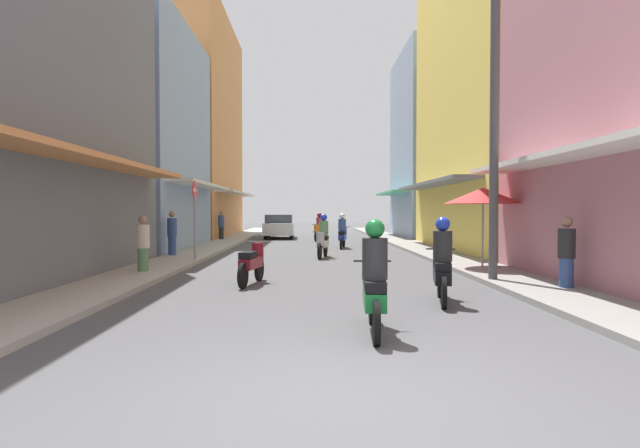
{
  "coord_description": "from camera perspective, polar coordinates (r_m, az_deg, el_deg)",
  "views": [
    {
      "loc": [
        -0.2,
        -4.58,
        1.69
      ],
      "look_at": [
        0.27,
        20.09,
        1.05
      ],
      "focal_mm": 28.84,
      "sensor_mm": 36.0,
      "label": 1
    }
  ],
  "objects": [
    {
      "name": "building_left_mid",
      "position": [
        24.14,
        -21.24,
        8.82
      ],
      "size": [
        7.05,
        8.96,
        9.63
      ],
      "color": "#8CA5CC",
      "rests_on": "ground"
    },
    {
      "name": "pedestrian_far",
      "position": [
        14.13,
        -19.06,
        -2.27
      ],
      "size": [
        0.34,
        0.34,
        1.57
      ],
      "color": "#598C59",
      "rests_on": "ground"
    },
    {
      "name": "pedestrian_foreground",
      "position": [
        18.94,
        -16.09,
        -1.14
      ],
      "size": [
        0.34,
        0.34,
        1.68
      ],
      "color": "#334C8C",
      "rests_on": "ground"
    },
    {
      "name": "pedestrian_midway",
      "position": [
        28.85,
        -10.9,
        -0.21
      ],
      "size": [
        0.34,
        0.34,
        1.69
      ],
      "color": "#262628",
      "rests_on": "ground"
    },
    {
      "name": "pedestrian_crossing",
      "position": [
        11.68,
        25.68,
        -3.11
      ],
      "size": [
        0.34,
        0.34,
        1.57
      ],
      "color": "#334C8C",
      "rests_on": "ground"
    },
    {
      "name": "sidewalk_left",
      "position": [
        22.43,
        -12.39,
        -2.72
      ],
      "size": [
        1.67,
        50.71,
        0.12
      ],
      "primitive_type": "cube",
      "color": "#ADA89E",
      "rests_on": "ground"
    },
    {
      "name": "motorbike_orange",
      "position": [
        28.64,
        -0.15,
        -0.49
      ],
      "size": [
        0.65,
        1.78,
        1.58
      ],
      "color": "black",
      "rests_on": "ground"
    },
    {
      "name": "building_right_far",
      "position": [
        33.44,
        13.99,
        8.41
      ],
      "size": [
        7.05,
        8.04,
        11.5
      ],
      "color": "#8CA5CC",
      "rests_on": "ground"
    },
    {
      "name": "building_right_mid",
      "position": [
        23.7,
        20.88,
        13.83
      ],
      "size": [
        7.05,
        11.3,
        13.61
      ],
      "color": "#EFD159",
      "rests_on": "ground"
    },
    {
      "name": "motorbike_blue",
      "position": [
        22.99,
        2.51,
        -0.97
      ],
      "size": [
        0.58,
        1.8,
        1.58
      ],
      "color": "black",
      "rests_on": "ground"
    },
    {
      "name": "motorbike_silver",
      "position": [
        18.39,
        0.32,
        -1.59
      ],
      "size": [
        0.61,
        1.79,
        1.58
      ],
      "color": "black",
      "rests_on": "ground"
    },
    {
      "name": "motorbike_black",
      "position": [
        9.68,
        13.38,
        -4.39
      ],
      "size": [
        0.61,
        1.79,
        1.58
      ],
      "color": "black",
      "rests_on": "ground"
    },
    {
      "name": "motorbike_green",
      "position": [
        7.1,
        6.02,
        -6.5
      ],
      "size": [
        0.55,
        1.81,
        1.58
      ],
      "color": "black",
      "rests_on": "ground"
    },
    {
      "name": "vendor_umbrella",
      "position": [
        15.0,
        17.63,
        3.01
      ],
      "size": [
        2.14,
        2.14,
        2.33
      ],
      "color": "#99999E",
      "rests_on": "ground"
    },
    {
      "name": "utility_pole",
      "position": [
        12.65,
        18.78,
        12.21
      ],
      "size": [
        0.2,
        1.2,
        7.96
      ],
      "color": "#4C4C4F",
      "rests_on": "ground"
    },
    {
      "name": "sidewalk_right",
      "position": [
        22.51,
        11.2,
        -2.69
      ],
      "size": [
        1.67,
        50.71,
        0.12
      ],
      "primitive_type": "cube",
      "color": "gray",
      "rests_on": "ground"
    },
    {
      "name": "building_left_far",
      "position": [
        34.95,
        -14.92,
        10.18
      ],
      "size": [
        7.05,
        12.23,
        14.03
      ],
      "color": "#D88C4C",
      "rests_on": "ground"
    },
    {
      "name": "parked_car",
      "position": [
        31.42,
        -4.53,
        -0.25
      ],
      "size": [
        1.79,
        4.11,
        1.45
      ],
      "color": "silver",
      "rests_on": "ground"
    },
    {
      "name": "motorbike_maroon",
      "position": [
        11.9,
        -7.54,
        -4.24
      ],
      "size": [
        0.61,
        1.79,
        0.96
      ],
      "color": "black",
      "rests_on": "ground"
    },
    {
      "name": "street_sign_no_entry",
      "position": [
        16.94,
        -13.73,
        1.54
      ],
      "size": [
        0.07,
        0.6,
        2.65
      ],
      "color": "gray",
      "rests_on": "ground"
    },
    {
      "name": "ground_plane",
      "position": [
        22.0,
        -0.57,
        -2.92
      ],
      "size": [
        93.97,
        93.97,
        0.0
      ],
      "primitive_type": "plane",
      "color": "#4C4C4F"
    }
  ]
}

